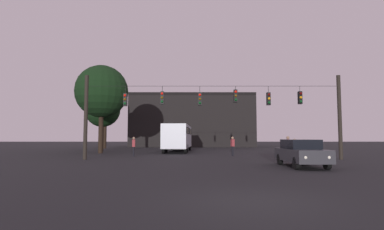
# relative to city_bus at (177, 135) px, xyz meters

# --- Properties ---
(ground_plane) EXTENTS (168.00, 168.00, 0.00)m
(ground_plane) POSITION_rel_city_bus_xyz_m (3.13, -2.65, -1.87)
(ground_plane) COLOR black
(ground_plane) RESTS_ON ground
(overhead_signal_span) EXTENTS (19.26, 0.44, 6.31)m
(overhead_signal_span) POSITION_rel_city_bus_xyz_m (3.21, -12.46, 1.85)
(overhead_signal_span) COLOR black
(overhead_signal_span) RESTS_ON ground
(city_bus) EXTENTS (3.00, 11.10, 3.00)m
(city_bus) POSITION_rel_city_bus_xyz_m (0.00, 0.00, 0.00)
(city_bus) COLOR #B7BCC6
(city_bus) RESTS_ON ground
(car_near_right) EXTENTS (1.83, 4.35, 1.52)m
(car_near_right) POSITION_rel_city_bus_xyz_m (7.69, -17.98, -1.07)
(car_near_right) COLOR #2D2D33
(car_near_right) RESTS_ON ground
(pedestrian_crossing_left) EXTENTS (0.24, 0.36, 1.73)m
(pedestrian_crossing_left) POSITION_rel_city_bus_xyz_m (8.97, -11.62, -0.88)
(pedestrian_crossing_left) COLOR black
(pedestrian_crossing_left) RESTS_ON ground
(pedestrian_crossing_center) EXTENTS (0.28, 0.39, 1.68)m
(pedestrian_crossing_center) POSITION_rel_city_bus_xyz_m (-3.44, -8.80, -0.92)
(pedestrian_crossing_center) COLOR black
(pedestrian_crossing_center) RESTS_ON ground
(pedestrian_crossing_right) EXTENTS (0.32, 0.41, 1.70)m
(pedestrian_crossing_right) POSITION_rel_city_bus_xyz_m (5.17, -8.12, -0.90)
(pedestrian_crossing_right) COLOR black
(pedestrian_crossing_right) RESTS_ON ground
(pedestrian_near_bus) EXTENTS (0.24, 0.36, 1.54)m
(pedestrian_near_bus) POSITION_rel_city_bus_xyz_m (10.04, -9.97, -1.01)
(pedestrian_near_bus) COLOR black
(pedestrian_near_bus) RESTS_ON ground
(corner_building) EXTENTS (21.08, 12.95, 9.06)m
(corner_building) POSITION_rel_city_bus_xyz_m (1.61, 20.94, 2.66)
(corner_building) COLOR black
(corner_building) RESTS_ON ground
(tree_left_silhouette) EXTENTS (4.40, 4.40, 8.73)m
(tree_left_silhouette) POSITION_rel_city_bus_xyz_m (-11.38, 10.04, 4.59)
(tree_left_silhouette) COLOR black
(tree_left_silhouette) RESTS_ON ground
(tree_behind_building) EXTENTS (4.24, 4.24, 7.14)m
(tree_behind_building) POSITION_rel_city_bus_xyz_m (-9.38, 2.00, 3.13)
(tree_behind_building) COLOR #2D2116
(tree_behind_building) RESTS_ON ground
(tree_right_far) EXTENTS (5.48, 5.48, 9.18)m
(tree_right_far) POSITION_rel_city_bus_xyz_m (-7.88, -3.55, 4.55)
(tree_right_far) COLOR black
(tree_right_far) RESTS_ON ground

